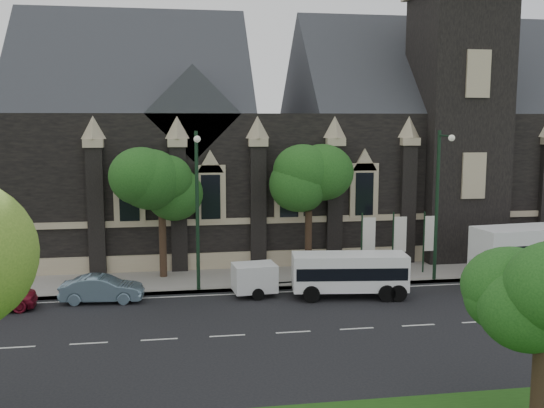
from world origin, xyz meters
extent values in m
plane|color=black|center=(0.00, 0.00, 0.00)|extent=(160.00, 160.00, 0.00)
cube|color=gray|center=(0.00, 9.50, 0.07)|extent=(80.00, 5.00, 0.15)
cube|color=black|center=(4.00, 19.50, 5.00)|extent=(40.00, 15.00, 10.00)
cube|color=#2A2B31|center=(-8.00, 19.50, 10.00)|extent=(16.00, 15.00, 15.00)
cube|color=#2A2B31|center=(14.00, 19.50, 10.00)|extent=(20.00, 15.00, 15.00)
cube|color=#2A2B31|center=(-4.00, 15.00, 10.00)|extent=(6.00, 6.00, 6.00)
cube|color=black|center=(14.00, 13.50, 9.00)|extent=(5.50, 5.50, 18.00)
cube|color=tan|center=(4.00, 11.96, 3.20)|extent=(40.00, 0.22, 0.40)
cube|color=tan|center=(4.00, 11.96, 0.60)|extent=(40.00, 0.25, 1.20)
cube|color=black|center=(2.00, 11.82, 4.80)|extent=(1.20, 0.12, 2.80)
cylinder|color=black|center=(6.00, -9.50, 1.54)|extent=(0.44, 0.44, 3.08)
sphere|color=#1B4A17|center=(6.00, -9.50, 4.48)|extent=(3.20, 3.20, 3.20)
cylinder|color=black|center=(3.00, 10.50, 1.98)|extent=(0.44, 0.44, 3.96)
sphere|color=#1B4A17|center=(3.00, 10.50, 5.64)|extent=(3.84, 3.84, 3.84)
sphere|color=#1B4A17|center=(3.72, 11.22, 6.36)|extent=(2.88, 2.88, 2.88)
cylinder|color=black|center=(-6.00, 10.50, 1.98)|extent=(0.44, 0.44, 3.96)
sphere|color=#1B4A17|center=(-6.00, 10.50, 5.57)|extent=(3.68, 3.68, 3.68)
sphere|color=#1B4A17|center=(-5.31, 11.19, 6.26)|extent=(2.76, 2.76, 2.76)
cylinder|color=black|center=(10.00, 7.30, 4.50)|extent=(0.20, 0.20, 9.00)
cylinder|color=black|center=(10.00, 6.50, 8.70)|extent=(0.10, 1.60, 0.10)
sphere|color=silver|center=(10.00, 5.70, 8.60)|extent=(0.36, 0.36, 0.36)
cylinder|color=black|center=(-4.00, 7.30, 4.50)|extent=(0.20, 0.20, 9.00)
cylinder|color=black|center=(-4.00, 6.50, 8.70)|extent=(0.10, 1.60, 0.10)
sphere|color=silver|center=(-4.00, 5.70, 8.60)|extent=(0.36, 0.36, 0.36)
cylinder|color=black|center=(6.00, 9.00, 2.00)|extent=(0.10, 0.10, 4.00)
cube|color=white|center=(6.45, 9.00, 2.60)|extent=(0.80, 0.04, 2.20)
cylinder|color=black|center=(8.00, 9.00, 2.00)|extent=(0.10, 0.10, 4.00)
cube|color=white|center=(8.45, 9.00, 2.60)|extent=(0.80, 0.04, 2.20)
cylinder|color=black|center=(10.00, 9.00, 2.00)|extent=(0.10, 0.10, 4.00)
cube|color=white|center=(10.45, 9.00, 2.60)|extent=(0.80, 0.04, 2.20)
cylinder|color=black|center=(13.80, 4.51, 0.45)|extent=(0.92, 0.37, 0.90)
cylinder|color=black|center=(13.55, 6.94, 0.45)|extent=(0.92, 0.37, 0.90)
cube|color=white|center=(4.09, 5.03, 1.42)|extent=(6.37, 2.66, 1.93)
cube|color=black|center=(4.09, 5.03, 1.48)|extent=(6.13, 2.67, 0.67)
cylinder|color=black|center=(1.82, 4.32, 0.45)|extent=(0.93, 0.38, 0.90)
cylinder|color=black|center=(2.05, 6.25, 0.45)|extent=(0.93, 0.38, 0.90)
cylinder|color=black|center=(5.81, 3.85, 0.45)|extent=(0.93, 0.38, 0.90)
cylinder|color=black|center=(6.04, 5.78, 0.45)|extent=(0.93, 0.38, 0.90)
cylinder|color=black|center=(6.43, 3.77, 0.45)|extent=(0.93, 0.38, 0.90)
cylinder|color=black|center=(6.66, 5.70, 0.45)|extent=(0.93, 0.38, 0.90)
cube|color=silver|center=(-1.00, 6.04, 1.03)|extent=(2.46, 1.94, 1.49)
cylinder|color=black|center=(-0.92, 5.18, 0.32)|extent=(0.66, 0.29, 0.64)
cylinder|color=black|center=(-1.08, 6.90, 0.32)|extent=(0.66, 0.29, 0.64)
cylinder|color=black|center=(0.49, 6.19, 0.63)|extent=(1.38, 0.21, 0.08)
imported|color=slate|center=(-9.13, 6.20, 0.71)|extent=(4.39, 1.82, 1.41)
camera|label=1|loc=(-5.10, -26.07, 9.56)|focal=40.09mm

